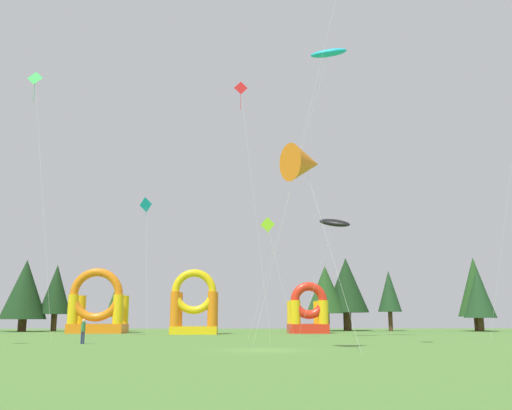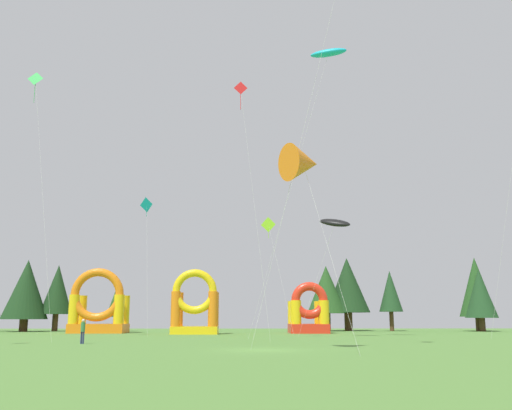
% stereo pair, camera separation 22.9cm
% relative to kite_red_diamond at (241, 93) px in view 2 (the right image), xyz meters
% --- Properties ---
extents(ground_plane, '(120.00, 120.00, 0.00)m').
position_rel_kite_red_diamond_xyz_m(ground_plane, '(1.38, -12.90, -21.10)').
color(ground_plane, '#548438').
extents(kite_red_diamond, '(2.84, 2.39, 21.90)m').
position_rel_kite_red_diamond_xyz_m(kite_red_diamond, '(0.00, 0.00, 0.00)').
color(kite_red_diamond, red).
rests_on(kite_red_diamond, ground_plane).
extents(kite_cyan_parafoil, '(8.92, 3.12, 25.71)m').
position_rel_kite_red_diamond_xyz_m(kite_cyan_parafoil, '(7.85, 0.39, 4.07)').
color(kite_cyan_parafoil, '#19B7CC').
rests_on(kite_cyan_parafoil, ground_plane).
extents(kite_teal_diamond, '(2.03, 5.36, 14.68)m').
position_rel_kite_red_diamond_xyz_m(kite_teal_diamond, '(-10.51, 15.19, -7.10)').
color(kite_teal_diamond, '#0C7F7A').
rests_on(kite_teal_diamond, ground_plane).
extents(kite_orange_delta, '(3.68, 5.57, 11.99)m').
position_rel_kite_red_diamond_xyz_m(kite_orange_delta, '(3.79, -14.00, -10.32)').
color(kite_orange_delta, orange).
rests_on(kite_orange_delta, ground_plane).
extents(kite_black_parafoil, '(5.12, 2.94, 11.46)m').
position_rel_kite_red_diamond_xyz_m(kite_black_parafoil, '(8.97, 6.24, -10.44)').
color(kite_black_parafoil, black).
rests_on(kite_black_parafoil, ground_plane).
extents(kite_lime_diamond, '(3.00, 5.51, 13.05)m').
position_rel_kite_red_diamond_xyz_m(kite_lime_diamond, '(3.22, 18.57, -8.74)').
color(kite_lime_diamond, '#8CD826').
rests_on(kite_lime_diamond, ground_plane).
extents(kite_green_diamond, '(5.62, 5.84, 24.15)m').
position_rel_kite_red_diamond_xyz_m(kite_green_diamond, '(-19.23, 3.33, 2.27)').
color(kite_green_diamond, green).
rests_on(kite_green_diamond, ground_plane).
extents(person_left_edge, '(0.37, 0.37, 1.72)m').
position_rel_kite_red_diamond_xyz_m(person_left_edge, '(-11.07, -5.13, -20.08)').
color(person_left_edge, navy).
rests_on(person_left_edge, ground_plane).
extents(inflatable_blue_arch, '(5.10, 3.73, 7.04)m').
position_rel_kite_red_diamond_xyz_m(inflatable_blue_arch, '(-5.09, 16.77, -18.37)').
color(inflatable_blue_arch, yellow).
rests_on(inflatable_blue_arch, ground_plane).
extents(inflatable_yellow_castle, '(4.47, 4.93, 5.84)m').
position_rel_kite_red_diamond_xyz_m(inflatable_yellow_castle, '(7.90, 20.20, -19.05)').
color(inflatable_yellow_castle, red).
rests_on(inflatable_yellow_castle, ground_plane).
extents(inflatable_orange_dome, '(6.39, 4.27, 7.49)m').
position_rel_kite_red_diamond_xyz_m(inflatable_orange_dome, '(-16.78, 20.90, -18.41)').
color(inflatable_orange_dome, orange).
rests_on(inflatable_orange_dome, ground_plane).
extents(tree_row_1, '(5.85, 5.85, 9.31)m').
position_rel_kite_red_diamond_xyz_m(tree_row_1, '(-28.30, 28.49, -15.69)').
color(tree_row_1, '#4C331E').
rests_on(tree_row_1, ground_plane).
extents(tree_row_2, '(4.15, 4.15, 8.77)m').
position_rel_kite_red_diamond_xyz_m(tree_row_2, '(-24.78, 30.08, -15.65)').
color(tree_row_2, '#4C331E').
rests_on(tree_row_2, ground_plane).
extents(tree_row_3, '(3.01, 3.01, 6.54)m').
position_rel_kite_red_diamond_xyz_m(tree_row_3, '(-16.28, 28.87, -16.95)').
color(tree_row_3, '#4C331E').
rests_on(tree_row_3, ground_plane).
extents(tree_row_4, '(5.30, 5.30, 8.77)m').
position_rel_kite_red_diamond_xyz_m(tree_row_4, '(11.59, 30.54, -15.59)').
color(tree_row_4, '#4C331E').
rests_on(tree_row_4, ground_plane).
extents(tree_row_5, '(6.02, 6.02, 9.99)m').
position_rel_kite_red_diamond_xyz_m(tree_row_5, '(14.71, 31.70, -14.93)').
color(tree_row_5, '#4C331E').
rests_on(tree_row_5, ground_plane).
extents(tree_row_6, '(3.17, 3.17, 8.07)m').
position_rel_kite_red_diamond_xyz_m(tree_row_6, '(20.23, 29.98, -15.85)').
color(tree_row_6, '#4C331E').
rests_on(tree_row_6, ground_plane).
extents(tree_row_7, '(4.16, 4.16, 8.08)m').
position_rel_kite_red_diamond_xyz_m(tree_row_7, '(31.61, 27.85, -16.23)').
color(tree_row_7, '#4C331E').
rests_on(tree_row_7, ground_plane).
extents(tree_row_8, '(4.80, 4.80, 9.87)m').
position_rel_kite_red_diamond_xyz_m(tree_row_8, '(31.80, 29.35, -15.26)').
color(tree_row_8, '#4C331E').
rests_on(tree_row_8, ground_plane).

